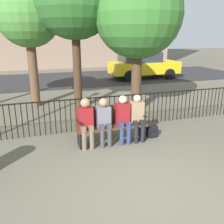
% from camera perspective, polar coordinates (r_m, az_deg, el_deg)
% --- Properties ---
extents(ground_plane, '(80.00, 80.00, 0.00)m').
position_cam_1_polar(ground_plane, '(4.49, 9.68, -18.38)').
color(ground_plane, '#605B4C').
extents(park_bench, '(1.76, 0.45, 0.92)m').
position_cam_1_polar(park_bench, '(6.24, -0.23, -2.47)').
color(park_bench, '#4C331E').
rests_on(park_bench, ground).
extents(seated_person_0, '(0.34, 0.39, 1.20)m').
position_cam_1_polar(seated_person_0, '(5.90, -5.97, -1.84)').
color(seated_person_0, brown).
rests_on(seated_person_0, ground).
extents(seated_person_1, '(0.34, 0.39, 1.17)m').
position_cam_1_polar(seated_person_1, '(6.00, -1.87, -1.63)').
color(seated_person_1, '#3D3D42').
rests_on(seated_person_1, ground).
extents(seated_person_2, '(0.34, 0.39, 1.20)m').
position_cam_1_polar(seated_person_2, '(6.15, 2.54, -1.08)').
color(seated_person_2, navy).
rests_on(seated_person_2, ground).
extents(seated_person_3, '(0.34, 0.39, 1.19)m').
position_cam_1_polar(seated_person_3, '(6.29, 5.77, -0.83)').
color(seated_person_3, black).
rests_on(seated_person_3, ground).
extents(backpack, '(0.27, 0.20, 0.31)m').
position_cam_1_polar(backpack, '(6.69, 9.14, -4.44)').
color(backpack, black).
rests_on(backpack, ground).
extents(fence_railing, '(9.01, 0.03, 0.95)m').
position_cam_1_polar(fence_railing, '(7.05, -2.66, 0.43)').
color(fence_railing, black).
rests_on(fence_railing, ground).
extents(tree_1, '(2.85, 2.85, 4.67)m').
position_cam_1_polar(tree_1, '(8.57, 6.02, 21.32)').
color(tree_1, '#4C3823').
rests_on(tree_1, ground).
extents(tree_3, '(2.23, 2.23, 4.38)m').
position_cam_1_polar(tree_3, '(9.65, -18.62, 20.06)').
color(tree_3, brown).
rests_on(tree_3, ground).
extents(street_surface, '(24.00, 6.00, 0.01)m').
position_cam_1_polar(street_surface, '(15.52, -11.25, 7.32)').
color(street_surface, '#2B2B2D').
rests_on(street_surface, ground).
extents(parked_car_0, '(4.20, 1.94, 1.62)m').
position_cam_1_polar(parked_car_0, '(15.67, 7.07, 10.71)').
color(parked_car_0, yellow).
rests_on(parked_car_0, ground).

